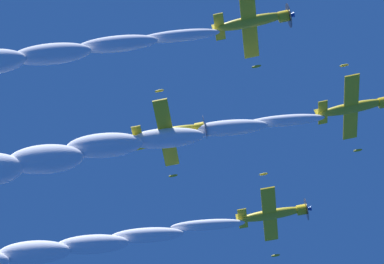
{
  "coord_description": "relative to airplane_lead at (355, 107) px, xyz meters",
  "views": [
    {
      "loc": [
        -30.73,
        -1.04,
        2.11
      ],
      "look_at": [
        -3.49,
        18.99,
        80.64
      ],
      "focal_mm": 71.25,
      "sensor_mm": 36.0,
      "label": 1
    }
  ],
  "objects": [
    {
      "name": "airplane_right_wingman",
      "position": [
        -15.32,
        3.62,
        -0.39
      ],
      "size": [
        8.99,
        8.73,
        4.64
      ],
      "color": "gold"
    },
    {
      "name": "airplane_slot_tail",
      "position": [
        -10.43,
        18.54,
        -1.38
      ],
      "size": [
        9.15,
        8.74,
        4.2
      ],
      "color": "gold"
    },
    {
      "name": "airplane_left_wingman",
      "position": [
        5.3,
        14.95,
        -1.5
      ],
      "size": [
        8.97,
        8.82,
        4.36
      ],
      "color": "gold"
    },
    {
      "name": "airplane_lead",
      "position": [
        0.0,
        0.0,
        0.0
      ],
      "size": [
        9.0,
        8.75,
        4.55
      ],
      "color": "gold"
    }
  ]
}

